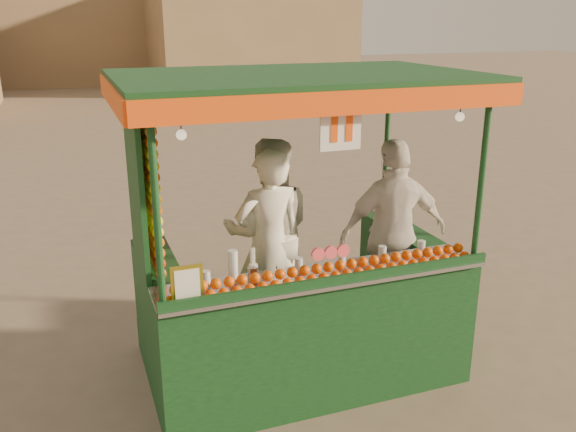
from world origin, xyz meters
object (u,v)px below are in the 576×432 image
object	(u,v)px
vendor_left	(269,243)
vendor_middle	(269,232)
vendor_right	(393,233)
juice_cart	(293,286)

from	to	relation	value
vendor_left	vendor_middle	xyz separation A→B (m)	(0.07, 0.22, 0.03)
vendor_middle	vendor_right	bearing A→B (deg)	174.98
juice_cart	vendor_left	xyz separation A→B (m)	(-0.13, 0.30, 0.33)
vendor_right	juice_cart	bearing A→B (deg)	9.81
juice_cart	vendor_left	world-z (taller)	juice_cart
vendor_middle	vendor_right	world-z (taller)	vendor_middle
vendor_left	vendor_right	size ratio (longest dim) A/B	0.97
vendor_middle	vendor_right	size ratio (longest dim) A/B	1.00
vendor_left	vendor_right	bearing A→B (deg)	169.36
vendor_right	vendor_left	bearing A→B (deg)	-4.83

